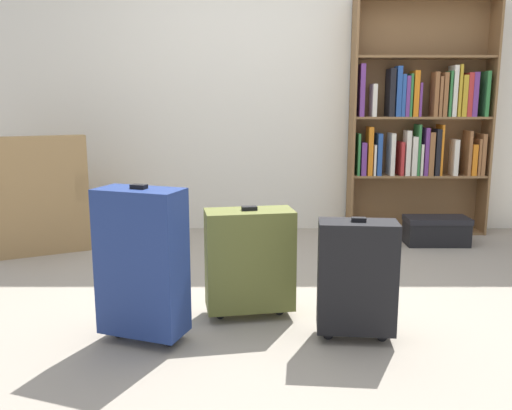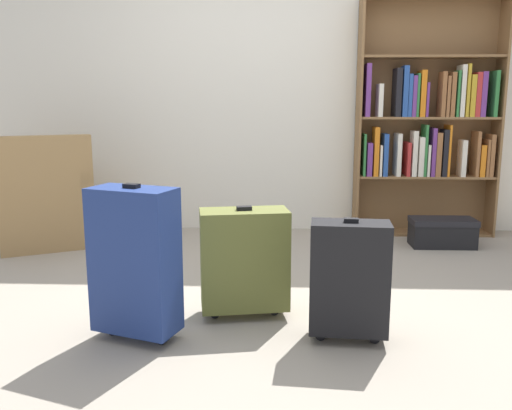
{
  "view_description": "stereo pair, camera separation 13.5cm",
  "coord_description": "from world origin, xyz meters",
  "px_view_note": "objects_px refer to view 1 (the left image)",
  "views": [
    {
      "loc": [
        -0.08,
        -3.03,
        1.15
      ],
      "look_at": [
        -0.07,
        0.09,
        0.55
      ],
      "focal_mm": 37.69,
      "sensor_mm": 36.0,
      "label": 1
    },
    {
      "loc": [
        0.05,
        -3.02,
        1.15
      ],
      "look_at": [
        -0.07,
        0.09,
        0.55
      ],
      "focal_mm": 37.69,
      "sensor_mm": 36.0,
      "label": 2
    }
  ],
  "objects_px": {
    "suitcase_olive": "(247,259)",
    "suitcase_black": "(354,277)",
    "bookshelf": "(417,121)",
    "armchair": "(36,208)",
    "suitcase_navy_blue": "(140,262)",
    "mug": "(107,238)",
    "storage_box": "(434,230)"
  },
  "relations": [
    {
      "from": "suitcase_olive",
      "to": "suitcase_black",
      "type": "bearing_deg",
      "value": -29.33
    },
    {
      "from": "bookshelf",
      "to": "armchair",
      "type": "height_order",
      "value": "bookshelf"
    },
    {
      "from": "suitcase_black",
      "to": "suitcase_navy_blue",
      "type": "bearing_deg",
      "value": -179.0
    },
    {
      "from": "armchair",
      "to": "mug",
      "type": "xyz_separation_m",
      "value": [
        0.53,
        0.07,
        -0.27
      ]
    },
    {
      "from": "suitcase_black",
      "to": "suitcase_navy_blue",
      "type": "xyz_separation_m",
      "value": [
        -1.03,
        -0.02,
        0.08
      ]
    },
    {
      "from": "suitcase_navy_blue",
      "to": "mug",
      "type": "bearing_deg",
      "value": 109.96
    },
    {
      "from": "suitcase_navy_blue",
      "to": "bookshelf",
      "type": "bearing_deg",
      "value": 48.75
    },
    {
      "from": "bookshelf",
      "to": "storage_box",
      "type": "xyz_separation_m",
      "value": [
        0.05,
        -0.44,
        -0.87
      ]
    },
    {
      "from": "armchair",
      "to": "suitcase_navy_blue",
      "type": "height_order",
      "value": "armchair"
    },
    {
      "from": "storage_box",
      "to": "suitcase_navy_blue",
      "type": "bearing_deg",
      "value": -138.27
    },
    {
      "from": "storage_box",
      "to": "suitcase_navy_blue",
      "type": "distance_m",
      "value": 2.72
    },
    {
      "from": "armchair",
      "to": "storage_box",
      "type": "xyz_separation_m",
      "value": [
        3.21,
        0.05,
        -0.2
      ]
    },
    {
      "from": "mug",
      "to": "suitcase_black",
      "type": "xyz_separation_m",
      "value": [
        1.69,
        -1.81,
        0.27
      ]
    },
    {
      "from": "mug",
      "to": "suitcase_olive",
      "type": "height_order",
      "value": "suitcase_olive"
    },
    {
      "from": "suitcase_black",
      "to": "storage_box",
      "type": "bearing_deg",
      "value": 61.02
    },
    {
      "from": "bookshelf",
      "to": "suitcase_navy_blue",
      "type": "height_order",
      "value": "bookshelf"
    },
    {
      "from": "storage_box",
      "to": "suitcase_black",
      "type": "distance_m",
      "value": 2.04
    },
    {
      "from": "storage_box",
      "to": "suitcase_black",
      "type": "relative_size",
      "value": 0.83
    },
    {
      "from": "armchair",
      "to": "mug",
      "type": "bearing_deg",
      "value": 7.95
    },
    {
      "from": "suitcase_navy_blue",
      "to": "armchair",
      "type": "bearing_deg",
      "value": 124.33
    },
    {
      "from": "suitcase_black",
      "to": "suitcase_navy_blue",
      "type": "height_order",
      "value": "suitcase_navy_blue"
    },
    {
      "from": "suitcase_olive",
      "to": "armchair",
      "type": "bearing_deg",
      "value": 139.81
    },
    {
      "from": "suitcase_olive",
      "to": "storage_box",
      "type": "bearing_deg",
      "value": 44.62
    },
    {
      "from": "mug",
      "to": "suitcase_olive",
      "type": "xyz_separation_m",
      "value": [
        1.17,
        -1.51,
        0.27
      ]
    },
    {
      "from": "armchair",
      "to": "suitcase_navy_blue",
      "type": "bearing_deg",
      "value": -55.67
    },
    {
      "from": "mug",
      "to": "suitcase_black",
      "type": "distance_m",
      "value": 2.49
    },
    {
      "from": "bookshelf",
      "to": "suitcase_navy_blue",
      "type": "xyz_separation_m",
      "value": [
        -1.97,
        -2.24,
        -0.59
      ]
    },
    {
      "from": "bookshelf",
      "to": "suitcase_olive",
      "type": "xyz_separation_m",
      "value": [
        -1.46,
        -1.93,
        -0.67
      ]
    },
    {
      "from": "armchair",
      "to": "mug",
      "type": "distance_m",
      "value": 0.6
    },
    {
      "from": "mug",
      "to": "suitcase_black",
      "type": "bearing_deg",
      "value": -46.87
    },
    {
      "from": "storage_box",
      "to": "armchair",
      "type": "bearing_deg",
      "value": -179.15
    },
    {
      "from": "bookshelf",
      "to": "suitcase_navy_blue",
      "type": "bearing_deg",
      "value": -131.25
    }
  ]
}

